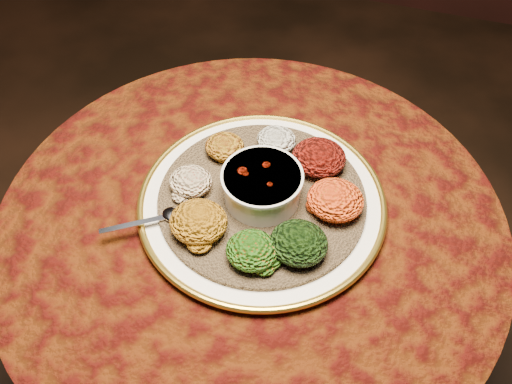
% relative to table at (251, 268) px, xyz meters
% --- Properties ---
extents(table, '(0.96, 0.96, 0.73)m').
position_rel_table_xyz_m(table, '(0.00, 0.00, 0.00)').
color(table, black).
rests_on(table, ground).
extents(platter, '(0.59, 0.59, 0.02)m').
position_rel_table_xyz_m(platter, '(0.01, 0.03, 0.19)').
color(platter, white).
rests_on(platter, table).
extents(injera, '(0.48, 0.48, 0.01)m').
position_rel_table_xyz_m(injera, '(0.01, 0.03, 0.20)').
color(injera, brown).
rests_on(injera, platter).
extents(stew_bowl, '(0.15, 0.15, 0.06)m').
position_rel_table_xyz_m(stew_bowl, '(0.01, 0.03, 0.24)').
color(stew_bowl, silver).
rests_on(stew_bowl, injera).
extents(spoon, '(0.14, 0.10, 0.01)m').
position_rel_table_xyz_m(spoon, '(-0.13, -0.07, 0.21)').
color(spoon, silver).
rests_on(spoon, injera).
extents(portion_ayib, '(0.08, 0.07, 0.04)m').
position_rel_table_xyz_m(portion_ayib, '(0.00, 0.16, 0.23)').
color(portion_ayib, beige).
rests_on(portion_ayib, injera).
extents(portion_kitfo, '(0.10, 0.10, 0.05)m').
position_rel_table_xyz_m(portion_kitfo, '(0.09, 0.14, 0.23)').
color(portion_kitfo, black).
rests_on(portion_kitfo, injera).
extents(portion_tikil, '(0.10, 0.10, 0.05)m').
position_rel_table_xyz_m(portion_tikil, '(0.15, 0.04, 0.23)').
color(portion_tikil, '#C86E10').
rests_on(portion_tikil, injera).
extents(portion_gomen, '(0.10, 0.10, 0.05)m').
position_rel_table_xyz_m(portion_gomen, '(0.11, -0.07, 0.23)').
color(portion_gomen, black).
rests_on(portion_gomen, injera).
extents(portion_mixveg, '(0.09, 0.09, 0.04)m').
position_rel_table_xyz_m(portion_mixveg, '(0.04, -0.10, 0.23)').
color(portion_mixveg, '#9C2A0A').
rests_on(portion_mixveg, injera).
extents(portion_kik, '(0.10, 0.10, 0.05)m').
position_rel_table_xyz_m(portion_kik, '(-0.07, -0.08, 0.23)').
color(portion_kik, '#9B610D').
rests_on(portion_kik, injera).
extents(portion_timatim, '(0.08, 0.08, 0.04)m').
position_rel_table_xyz_m(portion_timatim, '(-0.12, 0.01, 0.23)').
color(portion_timatim, maroon).
rests_on(portion_timatim, injera).
extents(portion_shiro, '(0.08, 0.07, 0.04)m').
position_rel_table_xyz_m(portion_shiro, '(-0.09, 0.12, 0.23)').
color(portion_shiro, '#9E6D13').
rests_on(portion_shiro, injera).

